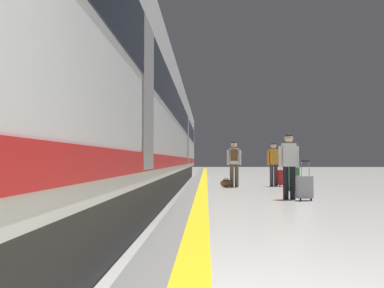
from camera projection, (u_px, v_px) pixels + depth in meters
The scene contains 10 objects.
safety_line_strip at pixel (201, 198), 10.53m from camera, with size 0.36×80.00×0.01m, color yellow.
tactile_edge_band at pixel (189, 198), 10.54m from camera, with size 0.62×80.00×0.01m, color slate.
high_speed_train at pixel (123, 106), 10.69m from camera, with size 2.94×34.24×4.97m.
passenger_near at pixel (274, 161), 15.59m from camera, with size 0.52×0.29×1.73m.
suitcase_near at pixel (282, 177), 15.45m from camera, with size 0.42×0.32×1.03m.
passenger_mid at pixel (289, 161), 10.40m from camera, with size 0.54×0.22×1.73m.
suitcase_mid at pixel (304, 187), 10.04m from camera, with size 0.42×0.30×1.01m.
passenger_far at pixel (234, 160), 15.12m from camera, with size 0.55×0.35×1.76m.
duffel_bag_far at pixel (226, 183), 14.98m from camera, with size 0.44×0.26×0.36m.
waste_bin at pixel (293, 177), 13.48m from camera, with size 0.46×0.46×0.91m.
Camera 1 is at (-1.03, -0.58, 1.02)m, focal length 36.93 mm.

